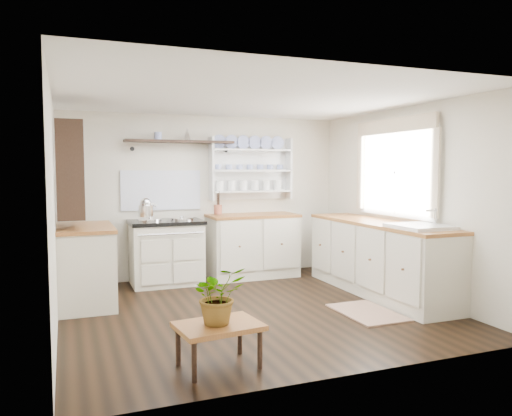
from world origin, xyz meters
The scene contains 19 objects.
floor centered at (0.00, 0.00, 0.00)m, with size 4.00×3.80×0.01m, color black.
wall_back centered at (0.00, 1.90, 1.15)m, with size 4.00×0.02×2.30m, color beige.
wall_right centered at (2.00, 0.00, 1.15)m, with size 0.02×3.80×2.30m, color beige.
wall_left centered at (-2.00, 0.00, 1.15)m, with size 0.02×3.80×2.30m, color beige.
ceiling centered at (0.00, 0.00, 2.30)m, with size 4.00×3.80×0.01m, color white.
window centered at (1.95, 0.15, 1.56)m, with size 0.08×1.55×1.22m.
aga_cooker centered at (-0.65, 1.57, 0.44)m, with size 0.96×0.67×0.89m.
back_cabinets centered at (0.60, 1.60, 0.46)m, with size 1.27×0.63×0.90m.
right_cabinets centered at (1.70, 0.10, 0.46)m, with size 0.62×2.43×0.90m.
belfast_sink centered at (1.70, -0.65, 0.80)m, with size 0.55×0.60×0.45m.
left_cabinets centered at (-1.70, 0.90, 0.46)m, with size 0.62×1.13×0.90m.
plate_rack centered at (0.65, 1.86, 1.56)m, with size 1.20×0.22×0.90m.
high_shelf centered at (-0.40, 1.78, 1.91)m, with size 1.50×0.29×0.16m.
left_shelving centered at (-1.84, 0.90, 1.55)m, with size 0.28×0.80×1.05m, color black.
kettle centered at (-0.93, 1.45, 1.05)m, with size 0.19×0.19×0.24m, color silver, non-canonical shape.
utensil_crock centered at (0.11, 1.68, 0.98)m, with size 0.11×0.11×0.13m, color #9C4F39.
center_table centered at (-0.81, -1.40, 0.30)m, with size 0.69×0.53×0.35m.
potted_plant centered at (-0.81, -1.40, 0.57)m, with size 0.41×0.35×0.45m, color #3F7233.
floor_rug centered at (1.10, -0.57, 0.01)m, with size 0.55×0.85×0.02m, color brown.
Camera 1 is at (-1.90, -5.03, 1.54)m, focal length 35.00 mm.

